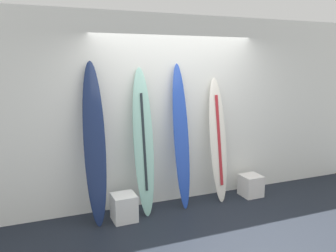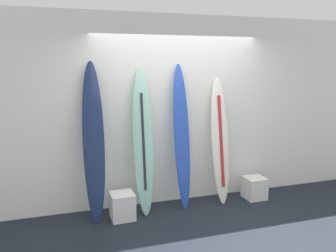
# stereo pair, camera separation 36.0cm
# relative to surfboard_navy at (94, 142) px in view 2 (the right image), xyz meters

# --- Properties ---
(ground) EXTENTS (8.00, 8.00, 0.04)m
(ground) POSITION_rel_surfboard_navy_xyz_m (1.26, -0.93, -1.09)
(ground) COLOR black
(wall_back) EXTENTS (7.20, 0.20, 2.80)m
(wall_back) POSITION_rel_surfboard_navy_xyz_m (1.26, 0.37, 0.33)
(wall_back) COLOR white
(wall_back) RESTS_ON ground
(surfboard_navy) EXTENTS (0.31, 0.49, 2.14)m
(surfboard_navy) POSITION_rel_surfboard_navy_xyz_m (0.00, 0.00, 0.00)
(surfboard_navy) COLOR navy
(surfboard_navy) RESTS_ON ground
(surfboard_seafoam) EXTENTS (0.30, 0.45, 2.05)m
(surfboard_seafoam) POSITION_rel_surfboard_navy_xyz_m (0.68, 0.04, -0.06)
(surfboard_seafoam) COLOR #8DC6B6
(surfboard_seafoam) RESTS_ON ground
(surfboard_cobalt) EXTENTS (0.24, 0.40, 2.11)m
(surfboard_cobalt) POSITION_rel_surfboard_navy_xyz_m (1.26, 0.05, -0.04)
(surfboard_cobalt) COLOR #2548B3
(surfboard_cobalt) RESTS_ON ground
(surfboard_ivory) EXTENTS (0.29, 0.40, 1.90)m
(surfboard_ivory) POSITION_rel_surfboard_navy_xyz_m (1.88, 0.05, -0.12)
(surfboard_ivory) COLOR silver
(surfboard_ivory) RESTS_ON ground
(display_block_left) EXTENTS (0.31, 0.31, 0.34)m
(display_block_left) POSITION_rel_surfboard_navy_xyz_m (2.45, -0.04, -0.90)
(display_block_left) COLOR silver
(display_block_left) RESTS_ON ground
(display_block_center) EXTENTS (0.32, 0.32, 0.36)m
(display_block_center) POSITION_rel_surfboard_navy_xyz_m (0.34, -0.12, -0.89)
(display_block_center) COLOR silver
(display_block_center) RESTS_ON ground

